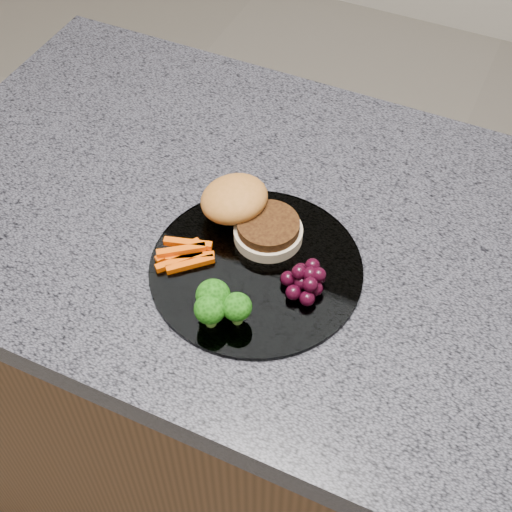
{
  "coord_description": "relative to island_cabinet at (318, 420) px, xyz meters",
  "views": [
    {
      "loc": [
        0.14,
        -0.57,
        1.58
      ],
      "look_at": [
        -0.08,
        -0.08,
        0.93
      ],
      "focal_mm": 50.0,
      "sensor_mm": 36.0,
      "label": 1
    }
  ],
  "objects": [
    {
      "name": "island_cabinet",
      "position": [
        0.0,
        0.0,
        0.0
      ],
      "size": [
        1.2,
        0.6,
        0.86
      ],
      "primitive_type": "cube",
      "color": "#55351D",
      "rests_on": "ground"
    },
    {
      "name": "countertop",
      "position": [
        0.0,
        0.0,
        0.45
      ],
      "size": [
        1.2,
        0.6,
        0.04
      ],
      "primitive_type": "cube",
      "color": "#54535E",
      "rests_on": "island_cabinet"
    },
    {
      "name": "plate",
      "position": [
        -0.08,
        -0.08,
        0.47
      ],
      "size": [
        0.26,
        0.26,
        0.01
      ],
      "primitive_type": "cylinder",
      "color": "white",
      "rests_on": "countertop"
    },
    {
      "name": "burger",
      "position": [
        -0.13,
        -0.02,
        0.5
      ],
      "size": [
        0.16,
        0.12,
        0.05
      ],
      "rotation": [
        0.0,
        0.0,
        -0.19
      ],
      "color": "beige",
      "rests_on": "plate"
    },
    {
      "name": "carrot_sticks",
      "position": [
        -0.17,
        -0.1,
        0.48
      ],
      "size": [
        0.07,
        0.07,
        0.02
      ],
      "rotation": [
        0.0,
        0.0,
        0.37
      ],
      "color": "#F05204",
      "rests_on": "plate"
    },
    {
      "name": "broccoli",
      "position": [
        -0.09,
        -0.16,
        0.5
      ],
      "size": [
        0.07,
        0.06,
        0.05
      ],
      "rotation": [
        0.0,
        0.0,
        -0.26
      ],
      "color": "#619837",
      "rests_on": "plate"
    },
    {
      "name": "grape_bunch",
      "position": [
        -0.02,
        -0.08,
        0.49
      ],
      "size": [
        0.05,
        0.06,
        0.03
      ],
      "rotation": [
        0.0,
        0.0,
        -0.29
      ],
      "color": "black",
      "rests_on": "plate"
    }
  ]
}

